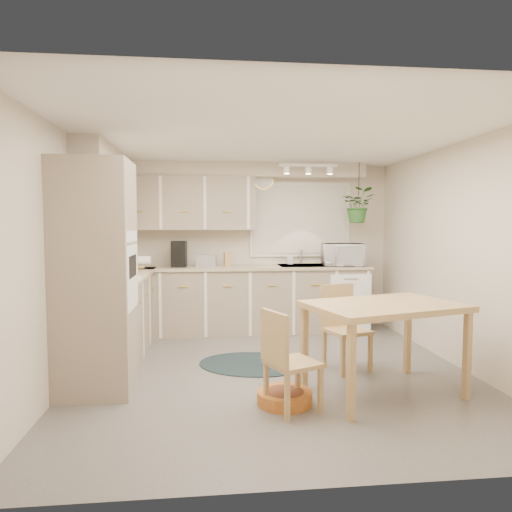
# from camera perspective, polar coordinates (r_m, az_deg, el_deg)

# --- Properties ---
(floor) EXTENTS (4.20, 4.20, 0.00)m
(floor) POSITION_cam_1_polar(r_m,az_deg,el_deg) (4.88, 2.16, -14.28)
(floor) COLOR #6A645D
(floor) RESTS_ON ground
(ceiling) EXTENTS (4.20, 4.20, 0.00)m
(ceiling) POSITION_cam_1_polar(r_m,az_deg,el_deg) (4.72, 2.24, 14.62)
(ceiling) COLOR white
(ceiling) RESTS_ON wall_back
(wall_back) EXTENTS (4.00, 0.04, 2.40)m
(wall_back) POSITION_cam_1_polar(r_m,az_deg,el_deg) (6.73, -0.37, 1.18)
(wall_back) COLOR beige
(wall_back) RESTS_ON floor
(wall_front) EXTENTS (4.00, 0.04, 2.40)m
(wall_front) POSITION_cam_1_polar(r_m,az_deg,el_deg) (2.60, 8.90, -3.37)
(wall_front) COLOR beige
(wall_front) RESTS_ON floor
(wall_left) EXTENTS (0.04, 4.20, 2.40)m
(wall_left) POSITION_cam_1_polar(r_m,az_deg,el_deg) (4.79, -22.21, -0.26)
(wall_left) COLOR beige
(wall_left) RESTS_ON floor
(wall_right) EXTENTS (0.04, 4.20, 2.40)m
(wall_right) POSITION_cam_1_polar(r_m,az_deg,el_deg) (5.32, 24.06, 0.08)
(wall_right) COLOR beige
(wall_right) RESTS_ON floor
(base_cab_left) EXTENTS (0.60, 1.85, 0.90)m
(base_cab_left) POSITION_cam_1_polar(r_m,az_deg,el_deg) (5.66, -16.59, -7.17)
(base_cab_left) COLOR gray
(base_cab_left) RESTS_ON floor
(base_cab_back) EXTENTS (3.60, 0.60, 0.90)m
(base_cab_back) POSITION_cam_1_polar(r_m,az_deg,el_deg) (6.49, -1.87, -5.58)
(base_cab_back) COLOR gray
(base_cab_back) RESTS_ON floor
(counter_left) EXTENTS (0.64, 1.89, 0.04)m
(counter_left) POSITION_cam_1_polar(r_m,az_deg,el_deg) (5.59, -16.59, -2.44)
(counter_left) COLOR tan
(counter_left) RESTS_ON base_cab_left
(counter_back) EXTENTS (3.64, 0.64, 0.04)m
(counter_back) POSITION_cam_1_polar(r_m,az_deg,el_deg) (6.42, -1.87, -1.46)
(counter_back) COLOR tan
(counter_back) RESTS_ON base_cab_back
(oven_stack) EXTENTS (0.65, 0.65, 2.10)m
(oven_stack) POSITION_cam_1_polar(r_m,az_deg,el_deg) (4.36, -19.42, -2.57)
(oven_stack) COLOR gray
(oven_stack) RESTS_ON floor
(wall_oven_face) EXTENTS (0.02, 0.56, 0.58)m
(wall_oven_face) POSITION_cam_1_polar(r_m,az_deg,el_deg) (4.29, -15.26, -2.57)
(wall_oven_face) COLOR white
(wall_oven_face) RESTS_ON oven_stack
(upper_cab_left) EXTENTS (0.35, 2.00, 0.75)m
(upper_cab_left) POSITION_cam_1_polar(r_m,az_deg,el_deg) (5.71, -17.88, 6.76)
(upper_cab_left) COLOR gray
(upper_cab_left) RESTS_ON wall_left
(upper_cab_back) EXTENTS (2.00, 0.35, 0.75)m
(upper_cab_back) POSITION_cam_1_polar(r_m,az_deg,el_deg) (6.53, -9.04, 6.53)
(upper_cab_back) COLOR gray
(upper_cab_back) RESTS_ON wall_back
(soffit_left) EXTENTS (0.30, 2.00, 0.20)m
(soffit_left) POSITION_cam_1_polar(r_m,az_deg,el_deg) (5.76, -18.23, 11.47)
(soffit_left) COLOR beige
(soffit_left) RESTS_ON wall_left
(soffit_back) EXTENTS (3.60, 0.30, 0.20)m
(soffit_back) POSITION_cam_1_polar(r_m,az_deg,el_deg) (6.60, -2.00, 10.69)
(soffit_back) COLOR beige
(soffit_back) RESTS_ON wall_back
(cooktop) EXTENTS (0.52, 0.58, 0.02)m
(cooktop) POSITION_cam_1_polar(r_m,az_deg,el_deg) (5.03, -17.67, -2.89)
(cooktop) COLOR white
(cooktop) RESTS_ON counter_left
(range_hood) EXTENTS (0.40, 0.60, 0.14)m
(range_hood) POSITION_cam_1_polar(r_m,az_deg,el_deg) (5.00, -18.01, 2.30)
(range_hood) COLOR white
(range_hood) RESTS_ON upper_cab_left
(window_blinds) EXTENTS (1.40, 0.02, 1.00)m
(window_blinds) POSITION_cam_1_polar(r_m,az_deg,el_deg) (6.80, 5.55, 4.56)
(window_blinds) COLOR white
(window_blinds) RESTS_ON wall_back
(window_frame) EXTENTS (1.50, 0.02, 1.10)m
(window_frame) POSITION_cam_1_polar(r_m,az_deg,el_deg) (6.81, 5.54, 4.56)
(window_frame) COLOR silver
(window_frame) RESTS_ON wall_back
(sink) EXTENTS (0.70, 0.48, 0.10)m
(sink) POSITION_cam_1_polar(r_m,az_deg,el_deg) (6.56, 5.99, -1.54)
(sink) COLOR #9EA0A5
(sink) RESTS_ON counter_back
(dishwasher_front) EXTENTS (0.58, 0.02, 0.83)m
(dishwasher_front) POSITION_cam_1_polar(r_m,az_deg,el_deg) (6.48, 11.75, -5.91)
(dishwasher_front) COLOR white
(dishwasher_front) RESTS_ON base_cab_back
(track_light_bar) EXTENTS (0.80, 0.04, 0.04)m
(track_light_bar) POSITION_cam_1_polar(r_m,az_deg,el_deg) (6.34, 6.56, 11.22)
(track_light_bar) COLOR white
(track_light_bar) RESTS_ON ceiling
(wall_clock) EXTENTS (0.30, 0.03, 0.30)m
(wall_clock) POSITION_cam_1_polar(r_m,az_deg,el_deg) (6.74, 0.94, 9.53)
(wall_clock) COLOR gold
(wall_clock) RESTS_ON wall_back
(dining_table) EXTENTS (1.51, 1.21, 0.83)m
(dining_table) POSITION_cam_1_polar(r_m,az_deg,el_deg) (4.33, 15.64, -11.10)
(dining_table) COLOR tan
(dining_table) RESTS_ON floor
(chair_left) EXTENTS (0.52, 0.52, 0.84)m
(chair_left) POSITION_cam_1_polar(r_m,az_deg,el_deg) (3.84, 4.64, -12.85)
(chair_left) COLOR tan
(chair_left) RESTS_ON floor
(chair_back) EXTENTS (0.52, 0.52, 0.89)m
(chair_back) POSITION_cam_1_polar(r_m,az_deg,el_deg) (4.92, 11.33, -8.85)
(chair_back) COLOR tan
(chair_back) RESTS_ON floor
(braided_rug) EXTENTS (1.36, 1.15, 0.01)m
(braided_rug) POSITION_cam_1_polar(r_m,az_deg,el_deg) (5.12, -0.43, -13.32)
(braided_rug) COLOR black
(braided_rug) RESTS_ON floor
(pet_bed) EXTENTS (0.51, 0.51, 0.11)m
(pet_bed) POSITION_cam_1_polar(r_m,az_deg,el_deg) (4.08, 3.59, -17.24)
(pet_bed) COLOR #BF6A26
(pet_bed) RESTS_ON floor
(microwave) EXTENTS (0.60, 0.37, 0.39)m
(microwave) POSITION_cam_1_polar(r_m,az_deg,el_deg) (6.58, 10.81, 0.47)
(microwave) COLOR white
(microwave) RESTS_ON counter_back
(soap_bottle) EXTENTS (0.11, 0.19, 0.08)m
(soap_bottle) POSITION_cam_1_polar(r_m,az_deg,el_deg) (6.67, 4.29, -0.74)
(soap_bottle) COLOR white
(soap_bottle) RESTS_ON counter_back
(hanging_plant) EXTENTS (0.59, 0.62, 0.39)m
(hanging_plant) POSITION_cam_1_polar(r_m,az_deg,el_deg) (6.64, 12.69, 5.73)
(hanging_plant) COLOR #2D6327
(hanging_plant) RESTS_ON ceiling
(coffee_maker) EXTENTS (0.21, 0.26, 0.36)m
(coffee_maker) POSITION_cam_1_polar(r_m,az_deg,el_deg) (6.41, -9.59, 0.26)
(coffee_maker) COLOR black
(coffee_maker) RESTS_ON counter_back
(toaster) EXTENTS (0.29, 0.19, 0.17)m
(toaster) POSITION_cam_1_polar(r_m,az_deg,el_deg) (6.43, -6.25, -0.55)
(toaster) COLOR #9EA0A5
(toaster) RESTS_ON counter_back
(knife_block) EXTENTS (0.11, 0.11, 0.20)m
(knife_block) POSITION_cam_1_polar(r_m,az_deg,el_deg) (6.46, -3.60, -0.38)
(knife_block) COLOR tan
(knife_block) RESTS_ON counter_back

